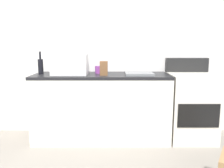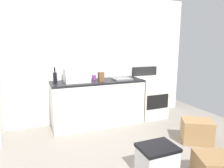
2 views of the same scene
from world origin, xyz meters
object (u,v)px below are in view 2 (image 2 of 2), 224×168
cardboard_box_medium (197,131)px  storage_bin (157,160)px  microwave (77,75)px  wine_bottle (55,78)px  stove_oven (150,96)px  knife_block (101,77)px  coffee_mug (94,78)px

cardboard_box_medium → storage_bin: 1.20m
microwave → wine_bottle: 0.40m
microwave → storage_bin: bearing=-72.3°
stove_oven → storage_bin: size_ratio=2.39×
knife_block → storage_bin: 1.90m
wine_bottle → coffee_mug: bearing=5.7°
wine_bottle → microwave: bearing=-2.1°
stove_oven → microwave: 1.73m
stove_oven → cardboard_box_medium: bearing=-87.9°
microwave → cardboard_box_medium: (1.68, -1.35, -0.84)m
knife_block → cardboard_box_medium: bearing=-45.6°
microwave → cardboard_box_medium: microwave is taller
stove_oven → wine_bottle: bearing=179.8°
wine_bottle → coffee_mug: (0.76, 0.08, -0.06)m
cardboard_box_medium → storage_bin: size_ratio=1.01×
stove_oven → cardboard_box_medium: 1.39m
stove_oven → knife_block: bearing=-175.0°
microwave → coffee_mug: (0.36, 0.09, -0.09)m
wine_bottle → coffee_mug: size_ratio=3.00×
microwave → storage_bin: 2.09m
cardboard_box_medium → storage_bin: cardboard_box_medium is taller
stove_oven → cardboard_box_medium: (0.05, -1.36, -0.27)m
stove_oven → wine_bottle: (-2.03, 0.01, 0.54)m
coffee_mug → wine_bottle: bearing=-174.3°
coffee_mug → knife_block: knife_block is taller
microwave → coffee_mug: 0.38m
coffee_mug → storage_bin: (0.22, -1.91, -0.76)m
wine_bottle → cardboard_box_medium: bearing=-33.4°
microwave → storage_bin: (0.58, -1.82, -0.84)m
coffee_mug → cardboard_box_medium: size_ratio=0.21×
cardboard_box_medium → storage_bin: (-1.10, -0.47, 0.00)m
microwave → knife_block: bearing=-11.9°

